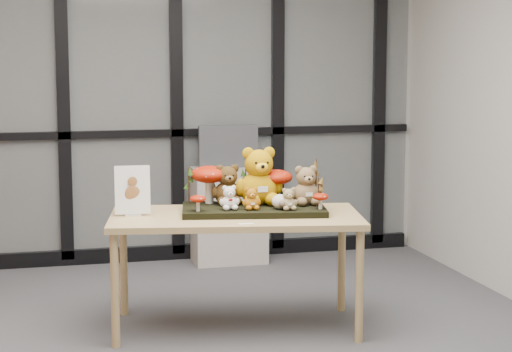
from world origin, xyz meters
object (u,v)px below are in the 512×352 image
object	(u,v)px
plush_cream_hedgehog	(280,201)
bear_tan_back	(306,183)
mushroom_back_left	(209,183)
bear_pooh_yellow	(259,173)
cabinet	(229,215)
bear_small_yellow	(251,197)
bear_white_bow	(229,196)
bear_beige_small	(288,198)
bear_brown_medium	(227,182)
mushroom_front_left	(198,202)
monitor	(228,146)
mushroom_front_right	(320,200)
sign_holder	(133,192)
diorama_tray	(254,210)
mushroom_back_right	(276,184)
display_table	(236,225)

from	to	relation	value
plush_cream_hedgehog	bear_tan_back	bearing A→B (deg)	41.25
bear_tan_back	mushroom_back_left	xyz separation A→B (m)	(-0.58, 0.19, -0.00)
bear_pooh_yellow	cabinet	world-z (taller)	bear_pooh_yellow
bear_small_yellow	bear_white_bow	distance (m)	0.14
bear_beige_small	bear_brown_medium	bearing A→B (deg)	147.23
mushroom_front_left	monitor	bearing A→B (deg)	72.07
bear_brown_medium	mushroom_front_right	world-z (taller)	bear_brown_medium
mushroom_front_right	cabinet	bearing A→B (deg)	94.76
bear_tan_back	sign_holder	size ratio (longest dim) A/B	0.89
bear_tan_back	diorama_tray	bearing A→B (deg)	-169.55
bear_pooh_yellow	bear_small_yellow	distance (m)	0.24
bear_brown_medium	bear_small_yellow	size ratio (longest dim) A/B	1.84
sign_holder	bear_tan_back	bearing A→B (deg)	-1.05
bear_small_yellow	mushroom_back_left	distance (m)	0.36
bear_brown_medium	mushroom_back_left	world-z (taller)	bear_brown_medium
bear_white_bow	sign_holder	xyz separation A→B (m)	(-0.57, 0.15, 0.02)
cabinet	bear_beige_small	bearing A→B (deg)	-91.21
monitor	bear_brown_medium	bearing A→B (deg)	-102.56
bear_pooh_yellow	bear_brown_medium	xyz separation A→B (m)	(-0.19, 0.05, -0.06)
plush_cream_hedgehog	sign_holder	size ratio (longest dim) A/B	0.33
bear_small_yellow	mushroom_back_right	size ratio (longest dim) A/B	0.64
bear_brown_medium	mushroom_front_left	bearing A→B (deg)	-127.04
diorama_tray	bear_beige_small	xyz separation A→B (m)	(0.18, -0.16, 0.09)
bear_pooh_yellow	mushroom_back_right	bearing A→B (deg)	20.63
mushroom_front_left	bear_tan_back	bearing A→B (deg)	6.09
display_table	monitor	world-z (taller)	monitor
diorama_tray	bear_white_bow	size ratio (longest dim) A/B	5.37
diorama_tray	mushroom_front_right	world-z (taller)	mushroom_front_right
bear_white_bow	mushroom_back_left	bearing A→B (deg)	116.46
bear_beige_small	display_table	bearing A→B (deg)	168.33
bear_brown_medium	sign_holder	world-z (taller)	bear_brown_medium
bear_white_bow	sign_holder	size ratio (longest dim) A/B	0.54
mushroom_front_right	cabinet	distance (m)	1.95
bear_small_yellow	mushroom_back_left	world-z (taller)	mushroom_back_left
mushroom_back_left	monitor	xyz separation A→B (m)	(0.46, 1.54, 0.06)
display_table	mushroom_front_left	world-z (taller)	mushroom_front_left
mushroom_back_left	mushroom_front_left	distance (m)	0.30
mushroom_back_right	mushroom_front_right	world-z (taller)	mushroom_back_right
diorama_tray	monitor	distance (m)	1.76
bear_white_bow	mushroom_back_left	size ratio (longest dim) A/B	0.62
diorama_tray	bear_pooh_yellow	bearing A→B (deg)	68.87
cabinet	mushroom_back_left	bearing A→B (deg)	-106.84
display_table	bear_pooh_yellow	world-z (taller)	bear_pooh_yellow
diorama_tray	cabinet	xyz separation A→B (m)	(0.22, 1.71, -0.35)
plush_cream_hedgehog	mushroom_back_right	distance (m)	0.25
bear_white_bow	cabinet	world-z (taller)	bear_white_bow
mushroom_back_right	cabinet	world-z (taller)	mushroom_back_right
bear_beige_small	plush_cream_hedgehog	size ratio (longest dim) A/B	1.46
bear_tan_back	mushroom_front_right	distance (m)	0.20
display_table	bear_brown_medium	bearing A→B (deg)	104.57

